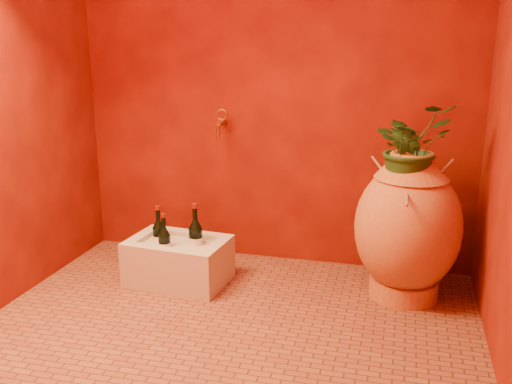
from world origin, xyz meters
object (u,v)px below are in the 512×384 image
(stone_basin, at_px, (179,262))
(wine_bottle_b, at_px, (159,238))
(amphora, at_px, (408,227))
(wine_bottle_a, at_px, (196,240))
(wine_bottle_c, at_px, (165,245))
(wall_tap, at_px, (221,122))

(stone_basin, distance_m, wine_bottle_b, 0.19)
(amphora, distance_m, wine_bottle_a, 1.21)
(stone_basin, relative_size, wine_bottle_c, 2.03)
(stone_basin, distance_m, wine_bottle_a, 0.18)
(wine_bottle_a, xyz_separation_m, wine_bottle_c, (-0.16, -0.08, -0.02))
(amphora, relative_size, wall_tap, 4.74)
(wine_bottle_a, relative_size, wine_bottle_c, 1.16)
(amphora, distance_m, wall_tap, 1.30)
(wall_tap, bearing_deg, wine_bottle_c, -110.77)
(wine_bottle_a, xyz_separation_m, wall_tap, (0.03, 0.42, 0.64))
(wine_bottle_b, distance_m, wall_tap, 0.81)
(wine_bottle_b, bearing_deg, stone_basin, -12.85)
(stone_basin, height_order, wall_tap, wall_tap)
(amphora, xyz_separation_m, wall_tap, (-1.17, 0.30, 0.49))
(wine_bottle_a, bearing_deg, stone_basin, -169.19)
(wine_bottle_b, xyz_separation_m, wine_bottle_c, (0.08, -0.09, -0.00))
(amphora, xyz_separation_m, wine_bottle_a, (-1.20, -0.12, -0.14))
(wine_bottle_b, relative_size, wine_bottle_c, 1.04)
(amphora, relative_size, wine_bottle_b, 2.68)
(wine_bottle_a, distance_m, wine_bottle_b, 0.24)
(amphora, xyz_separation_m, stone_basin, (-1.30, -0.14, -0.29))
(amphora, xyz_separation_m, wine_bottle_c, (-1.36, -0.20, -0.16))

